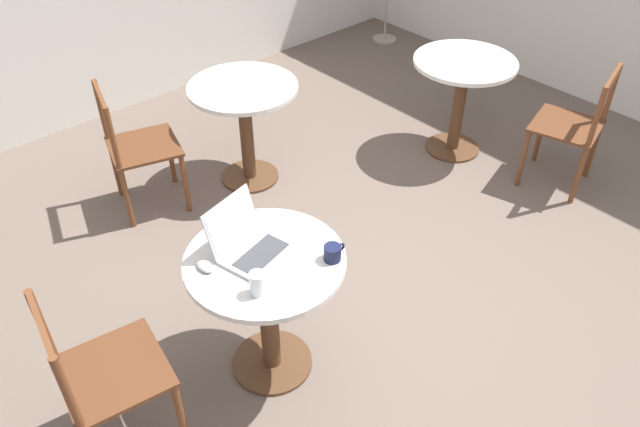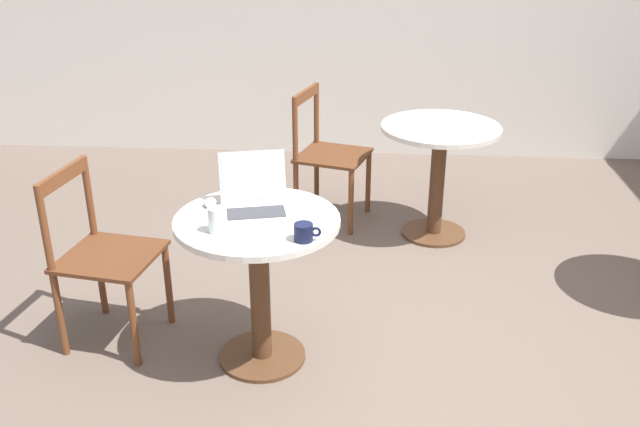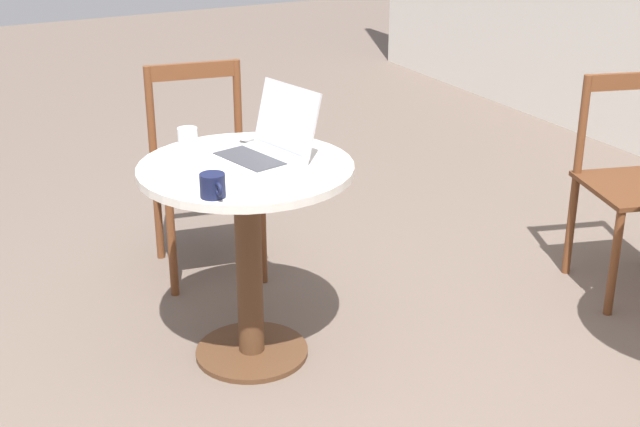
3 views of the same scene
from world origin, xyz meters
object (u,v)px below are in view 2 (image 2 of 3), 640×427
object	(u,v)px
cafe_table_far	(439,156)
drinking_glass	(216,220)
mouse	(210,202)
laptop	(255,200)
chair_near_left	(102,256)
mug	(304,232)
cafe_table_near	(259,257)
chair_far_left	(327,155)

from	to	relation	value
cafe_table_far	drinking_glass	size ratio (longest dim) A/B	6.71
mouse	drinking_glass	distance (m)	0.30
cafe_table_far	laptop	world-z (taller)	laptop
laptop	mouse	bearing A→B (deg)	168.59
mouse	drinking_glass	size ratio (longest dim) A/B	0.88
cafe_table_far	mouse	size ratio (longest dim) A/B	7.59
chair_near_left	mouse	world-z (taller)	chair_near_left
chair_near_left	mug	world-z (taller)	chair_near_left
cafe_table_near	laptop	bearing A→B (deg)	103.89
laptop	mouse	world-z (taller)	laptop
mouse	mug	bearing A→B (deg)	-35.60
laptop	mug	world-z (taller)	laptop
laptop	chair_near_left	bearing A→B (deg)	176.30
chair_near_left	laptop	size ratio (longest dim) A/B	2.47
cafe_table_near	cafe_table_far	distance (m)	1.74
mouse	drinking_glass	bearing A→B (deg)	-72.89
chair_far_left	laptop	world-z (taller)	laptop
cafe_table_far	chair_far_left	world-z (taller)	chair_far_left
chair_near_left	laptop	distance (m)	0.85
chair_near_left	chair_far_left	bearing A→B (deg)	56.60
mug	cafe_table_far	bearing A→B (deg)	66.75
chair_far_left	drinking_glass	world-z (taller)	chair_far_left
cafe_table_far	mug	world-z (taller)	mug
chair_far_left	mouse	world-z (taller)	chair_far_left
cafe_table_far	laptop	xyz separation A→B (m)	(-0.97, -1.38, 0.25)
chair_far_left	mug	bearing A→B (deg)	-89.59
cafe_table_far	chair_near_left	size ratio (longest dim) A/B	0.84
chair_near_left	chair_far_left	distance (m)	1.85
mouse	mug	world-z (taller)	mug
cafe_table_far	laptop	size ratio (longest dim) A/B	2.06
cafe_table_near	drinking_glass	size ratio (longest dim) A/B	6.71
chair_far_left	drinking_glass	size ratio (longest dim) A/B	8.03
chair_near_left	mug	distance (m)	1.14
laptop	drinking_glass	xyz separation A→B (m)	(-0.13, -0.24, 0.01)
cafe_table_near	drinking_glass	bearing A→B (deg)	-135.12
chair_far_left	laptop	xyz separation A→B (m)	(-0.24, -1.59, 0.34)
drinking_glass	mouse	bearing A→B (deg)	107.11
laptop	mug	distance (m)	0.39
cafe_table_near	mouse	world-z (taller)	mouse
chair_near_left	chair_far_left	size ratio (longest dim) A/B	1.00
cafe_table_near	chair_far_left	xyz separation A→B (m)	(0.22, 1.68, -0.09)
chair_near_left	laptop	bearing A→B (deg)	-3.70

